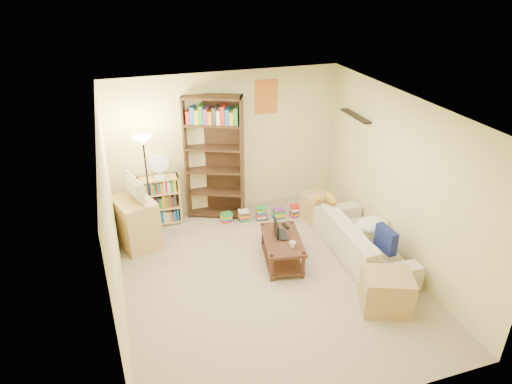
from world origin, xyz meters
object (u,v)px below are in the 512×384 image
(sofa, at_px, (363,240))
(television, at_px, (131,189))
(tabby_cat, at_px, (328,198))
(end_cabinet, at_px, (386,291))
(laptop, at_px, (285,234))
(floor_lamp, at_px, (145,159))
(side_table, at_px, (316,207))
(tall_bookshelf, at_px, (214,156))
(short_bookshelf, at_px, (160,201))
(tv_stand, at_px, (136,222))
(desk_fan, at_px, (159,165))
(mug, at_px, (293,245))
(coffee_table, at_px, (282,247))

(sofa, height_order, television, television)
(tabby_cat, bearing_deg, end_cabinet, -91.95)
(laptop, bearing_deg, floor_lamp, 62.96)
(sofa, xyz_separation_m, side_table, (-0.20, 1.26, -0.05))
(laptop, xyz_separation_m, television, (-2.10, 1.12, 0.54))
(tabby_cat, height_order, end_cabinet, tabby_cat)
(television, xyz_separation_m, tall_bookshelf, (1.43, 0.54, 0.16))
(laptop, bearing_deg, tabby_cat, -54.67)
(sofa, bearing_deg, short_bookshelf, 56.81)
(tv_stand, xyz_separation_m, desk_fan, (0.50, 0.50, 0.71))
(tabby_cat, relative_size, desk_fan, 1.06)
(floor_lamp, bearing_deg, desk_fan, 55.74)
(laptop, relative_size, mug, 2.48)
(coffee_table, height_order, side_table, side_table)
(mug, bearing_deg, tabby_cat, 41.14)
(short_bookshelf, height_order, side_table, short_bookshelf)
(television, distance_m, short_bookshelf, 0.89)
(coffee_table, relative_size, side_table, 2.15)
(desk_fan, xyz_separation_m, floor_lamp, (-0.24, -0.35, 0.29))
(tv_stand, xyz_separation_m, television, (-0.00, 0.00, 0.59))
(tv_stand, bearing_deg, side_table, -21.94)
(coffee_table, height_order, short_bookshelf, short_bookshelf)
(tabby_cat, distance_m, television, 3.10)
(floor_lamp, xyz_separation_m, side_table, (2.78, -0.31, -1.15))
(television, xyz_separation_m, floor_lamp, (0.27, 0.15, 0.41))
(tabby_cat, distance_m, mug, 1.27)
(coffee_table, distance_m, end_cabinet, 1.64)
(tv_stand, xyz_separation_m, end_cabinet, (2.95, -2.55, -0.14))
(tall_bookshelf, distance_m, desk_fan, 0.93)
(tv_stand, relative_size, television, 1.24)
(sofa, distance_m, tabby_cat, 0.90)
(short_bookshelf, distance_m, floor_lamp, 1.05)
(side_table, xyz_separation_m, end_cabinet, (-0.10, -2.39, 0.02))
(coffee_table, distance_m, tv_stand, 2.35)
(sofa, bearing_deg, side_table, 11.07)
(short_bookshelf, bearing_deg, coffee_table, -46.10)
(side_table, bearing_deg, television, 177.01)
(tabby_cat, height_order, tv_stand, tv_stand)
(tall_bookshelf, bearing_deg, side_table, -0.79)
(laptop, bearing_deg, tall_bookshelf, 29.44)
(tabby_cat, relative_size, tv_stand, 0.58)
(coffee_table, relative_size, end_cabinet, 1.69)
(short_bookshelf, relative_size, end_cabinet, 1.41)
(coffee_table, xyz_separation_m, laptop, (0.07, 0.07, 0.16))
(laptop, xyz_separation_m, short_bookshelf, (-1.64, 1.66, -0.00))
(coffee_table, xyz_separation_m, mug, (0.05, -0.27, 0.20))
(laptop, relative_size, tv_stand, 0.42)
(mug, bearing_deg, end_cabinet, -50.87)
(coffee_table, height_order, laptop, laptop)
(coffee_table, bearing_deg, floor_lamp, 152.98)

